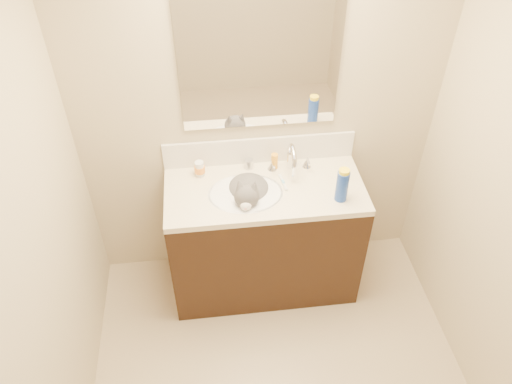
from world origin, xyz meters
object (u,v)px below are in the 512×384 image
object	(u,v)px
cat	(249,194)
pill_bottle	(200,169)
basin	(246,202)
vanity_cabinet	(264,240)
silver_jar	(249,164)
faucet	(291,161)
spray_can	(342,186)
amber_bottle	(274,161)

from	to	relation	value
cat	pill_bottle	xyz separation A→B (m)	(-0.28, 0.18, 0.08)
cat	basin	bearing A→B (deg)	-118.43
vanity_cabinet	silver_jar	bearing A→B (deg)	109.66
vanity_cabinet	cat	xyz separation A→B (m)	(-0.10, -0.00, 0.42)
vanity_cabinet	faucet	distance (m)	0.58
cat	silver_jar	size ratio (longest dim) A/B	6.53
vanity_cabinet	cat	size ratio (longest dim) A/B	2.93
basin	cat	distance (m)	0.05
basin	spray_can	bearing A→B (deg)	-12.17
vanity_cabinet	spray_can	distance (m)	0.71
vanity_cabinet	spray_can	xyz separation A→B (m)	(0.42, -0.15, 0.55)
pill_bottle	cat	bearing A→B (deg)	-32.01
faucet	spray_can	world-z (taller)	faucet
faucet	silver_jar	world-z (taller)	faucet
amber_bottle	spray_can	size ratio (longest dim) A/B	0.54
amber_bottle	silver_jar	bearing A→B (deg)	172.51
basin	faucet	size ratio (longest dim) A/B	1.61
cat	silver_jar	distance (m)	0.22
faucet	pill_bottle	distance (m)	0.56
pill_bottle	amber_bottle	world-z (taller)	amber_bottle
vanity_cabinet	pill_bottle	world-z (taller)	pill_bottle
silver_jar	cat	bearing A→B (deg)	-96.71
vanity_cabinet	amber_bottle	xyz separation A→B (m)	(0.08, 0.19, 0.50)
pill_bottle	spray_can	size ratio (longest dim) A/B	0.51
cat	spray_can	xyz separation A→B (m)	(0.52, -0.14, 0.13)
basin	cat	xyz separation A→B (m)	(0.02, 0.03, 0.04)
vanity_cabinet	cat	distance (m)	0.43
basin	spray_can	world-z (taller)	spray_can
silver_jar	amber_bottle	size ratio (longest dim) A/B	0.59
pill_bottle	spray_can	xyz separation A→B (m)	(0.81, -0.32, 0.05)
faucet	pill_bottle	xyz separation A→B (m)	(-0.56, 0.04, -0.04)
basin	faucet	xyz separation A→B (m)	(0.30, 0.17, 0.16)
pill_bottle	silver_jar	xyz separation A→B (m)	(0.31, 0.03, -0.02)
pill_bottle	spray_can	distance (m)	0.87
pill_bottle	amber_bottle	xyz separation A→B (m)	(0.47, 0.01, 0.00)
pill_bottle	faucet	bearing A→B (deg)	-3.58
faucet	amber_bottle	bearing A→B (deg)	152.80
basin	pill_bottle	bearing A→B (deg)	142.20
vanity_cabinet	faucet	world-z (taller)	faucet
basin	pill_bottle	distance (m)	0.35
pill_bottle	spray_can	bearing A→B (deg)	-21.64
faucet	cat	distance (m)	0.33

